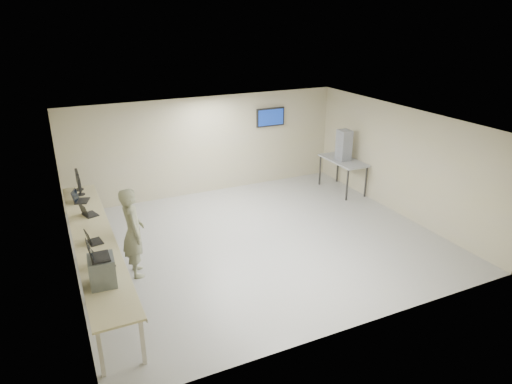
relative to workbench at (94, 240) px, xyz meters
name	(u,v)px	position (x,y,z in m)	size (l,w,h in m)	color
room	(260,183)	(3.62, 0.06, 0.58)	(8.01, 7.01, 2.81)	beige
workbench	(94,240)	(0.00, 0.00, 0.00)	(0.76, 6.00, 0.90)	#C6BB8B
equipment_box	(102,271)	(-0.06, -1.81, 0.31)	(0.40, 0.46, 0.47)	slate
laptop_on_box	(96,254)	(-0.12, -1.81, 0.63)	(0.32, 0.39, 0.30)	black
laptop_0	(102,262)	(-0.01, -1.20, 0.14)	(0.35, 0.39, 0.27)	black
laptop_1	(92,240)	(-0.06, -0.27, 0.14)	(0.31, 0.36, 0.26)	black
laptop_2	(87,212)	(0.00, 1.07, 0.14)	(0.38, 0.41, 0.27)	black
laptop_3	(79,199)	(-0.08, 1.95, 0.15)	(0.42, 0.45, 0.30)	black
monitor_near	(79,184)	(-0.01, 2.40, 0.35)	(0.20, 0.46, 0.46)	black
monitor_far	(78,179)	(-0.01, 2.75, 0.36)	(0.22, 0.49, 0.48)	black
soldier	(133,232)	(0.72, -0.22, 0.10)	(0.68, 0.44, 1.85)	gray
side_table	(343,162)	(7.19, 1.87, 0.06)	(0.74, 1.60, 0.96)	gray
storage_bins	(344,145)	(7.17, 1.87, 0.57)	(0.33, 0.37, 0.88)	#9095A3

